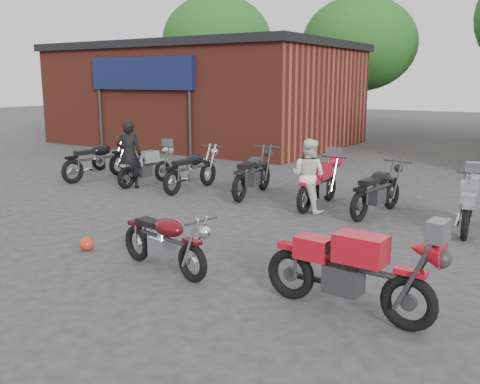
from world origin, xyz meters
The scene contains 16 objects.
ground centered at (0.00, 0.00, 0.00)m, with size 90.00×90.00×0.00m, color #2C2B2E.
brick_building centered at (-9.00, 14.00, 2.00)m, with size 12.00×8.00×4.00m, color maroon.
tree_0 centered at (-14.00, 22.00, 4.10)m, with size 6.56×6.56×8.20m, color #114215, non-canonical shape.
tree_1 centered at (-5.00, 22.00, 3.70)m, with size 5.92×5.92×7.40m, color #114215, non-canonical shape.
vintage_motorcycle centered at (0.35, 0.26, 0.52)m, with size 1.79×0.59×1.04m, color #4F090F, non-canonical shape.
sportbike centered at (3.17, 0.32, 0.61)m, with size 2.10×0.69×1.22m, color red, non-canonical shape.
helmet centered at (-1.38, 0.31, 0.11)m, with size 0.25×0.25×0.23m, color red.
person_dark centered at (-4.49, 4.52, 0.88)m, with size 0.64×0.42×1.76m, color black.
person_light centered at (0.52, 4.69, 0.78)m, with size 0.76×0.59×1.56m, color silver.
row_bike_0 centered at (-6.12, 4.93, 0.62)m, with size 2.14×0.71×1.24m, color black, non-canonical shape.
row_bike_1 centered at (-4.46, 5.10, 0.53)m, with size 1.84×0.61×1.07m, color gray, non-canonical shape.
row_bike_2 centered at (-2.97, 5.18, 0.58)m, with size 2.02×0.66×1.17m, color black, non-canonical shape.
row_bike_3 centered at (-1.31, 5.45, 0.61)m, with size 2.11×0.70×1.22m, color black, non-canonical shape.
row_bike_4 centered at (0.51, 5.26, 0.57)m, with size 1.96×0.65×1.14m, color red, non-canonical shape.
row_bike_5 centered at (1.84, 5.25, 0.58)m, with size 1.99×0.66×1.16m, color black, non-canonical shape.
row_bike_6 centered at (3.66, 4.99, 0.54)m, with size 1.87×0.62×1.08m, color gray, non-canonical shape.
Camera 1 is at (5.32, -5.42, 2.76)m, focal length 40.00 mm.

